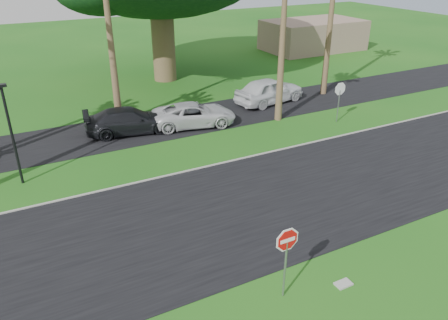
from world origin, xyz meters
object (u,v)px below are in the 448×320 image
stop_sign_near (287,249)px  car_pickup (269,91)px  stop_sign_far (340,94)px  car_minivan (194,115)px  car_dark (130,121)px

stop_sign_near → car_pickup: bearing=58.6°
stop_sign_near → stop_sign_far: 15.91m
car_minivan → car_pickup: (6.35, 1.59, 0.18)m
stop_sign_near → stop_sign_far: bearing=43.7°
stop_sign_far → car_pickup: bearing=-71.1°
stop_sign_near → car_minivan: (3.42, 14.45, -1.08)m
car_pickup → stop_sign_far: bearing=-171.2°
stop_sign_near → car_minivan: 14.89m
stop_sign_near → car_dark: bearing=91.3°
car_minivan → car_pickup: car_pickup is taller
car_minivan → car_pickup: size_ratio=0.97×
stop_sign_near → car_dark: 15.16m
stop_sign_far → car_minivan: bearing=-23.1°
car_dark → car_pickup: car_pickup is taller
stop_sign_far → car_dark: bearing=-19.2°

